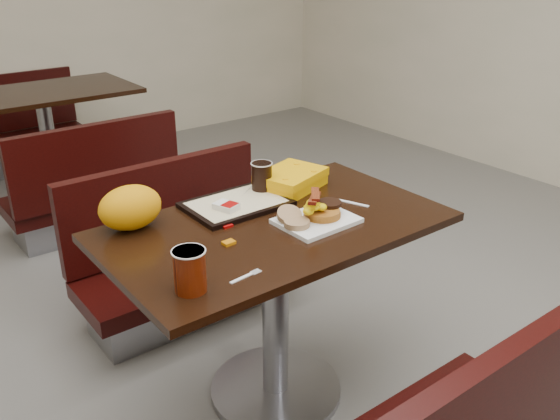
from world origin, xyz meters
TOP-DOWN VIEW (x-y plane):
  - floor at (0.00, 0.00)m, footprint 6.00×7.00m
  - table_near at (0.00, 0.00)m, footprint 1.20×0.70m
  - bench_near_n at (0.00, 0.70)m, footprint 1.00×0.46m
  - table_far at (0.00, 2.60)m, footprint 1.20×0.70m
  - bench_far_s at (0.00, 1.90)m, footprint 1.00×0.46m
  - bench_far_n at (0.00, 3.30)m, footprint 1.00×0.46m
  - platter at (0.12, -0.09)m, footprint 0.27×0.21m
  - pancake_stack at (0.15, -0.08)m, footprint 0.16×0.16m
  - sausage_patty at (0.19, -0.07)m, footprint 0.09×0.09m
  - scrambled_eggs at (0.11, -0.08)m, footprint 0.09×0.08m
  - bacon_strips at (0.11, -0.08)m, footprint 0.16×0.15m
  - muffin_bottom at (0.03, -0.09)m, footprint 0.09×0.09m
  - muffin_top at (0.03, -0.04)m, footprint 0.11×0.11m
  - coffee_cup_near at (-0.46, -0.21)m, footprint 0.11×0.11m
  - fork at (-0.31, -0.25)m, footprint 0.11×0.03m
  - knife at (0.33, -0.03)m, footprint 0.07×0.15m
  - condiment_syrup at (-0.22, -0.04)m, footprint 0.04×0.03m
  - condiment_ketchup at (-0.15, 0.08)m, footprint 0.04×0.03m
  - tray at (-0.03, 0.21)m, footprint 0.37×0.26m
  - hashbrown_sleeve_left at (-0.09, 0.17)m, footprint 0.09×0.10m
  - coffee_cup_far at (0.12, 0.25)m, footprint 0.09×0.09m
  - clamshell at (0.25, 0.23)m, footprint 0.31×0.27m
  - paper_bag at (-0.42, 0.27)m, footprint 0.24×0.19m

SIDE VIEW (x-z plane):
  - floor at x=0.00m, z-range -0.01..0.01m
  - bench_near_n at x=0.00m, z-range 0.00..0.72m
  - bench_far_s at x=0.00m, z-range 0.00..0.72m
  - bench_far_n at x=0.00m, z-range 0.00..0.72m
  - table_near at x=0.00m, z-range 0.00..0.75m
  - table_far at x=0.00m, z-range 0.00..0.75m
  - fork at x=-0.31m, z-range 0.75..0.75m
  - knife at x=0.33m, z-range 0.75..0.75m
  - condiment_ketchup at x=-0.15m, z-range 0.75..0.76m
  - condiment_syrup at x=-0.22m, z-range 0.75..0.76m
  - platter at x=0.12m, z-range 0.75..0.77m
  - tray at x=-0.03m, z-range 0.75..0.77m
  - muffin_bottom at x=0.03m, z-range 0.77..0.79m
  - hashbrown_sleeve_left at x=-0.09m, z-range 0.77..0.79m
  - pancake_stack at x=0.15m, z-range 0.77..0.79m
  - clamshell at x=0.25m, z-range 0.75..0.82m
  - muffin_top at x=0.03m, z-range 0.76..0.81m
  - sausage_patty at x=0.19m, z-range 0.79..0.81m
  - coffee_cup_near at x=-0.46m, z-range 0.75..0.88m
  - scrambled_eggs at x=0.11m, z-range 0.79..0.84m
  - coffee_cup_far at x=0.12m, z-range 0.77..0.88m
  - paper_bag at x=-0.42m, z-range 0.75..0.90m
  - bacon_strips at x=0.11m, z-range 0.84..0.85m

